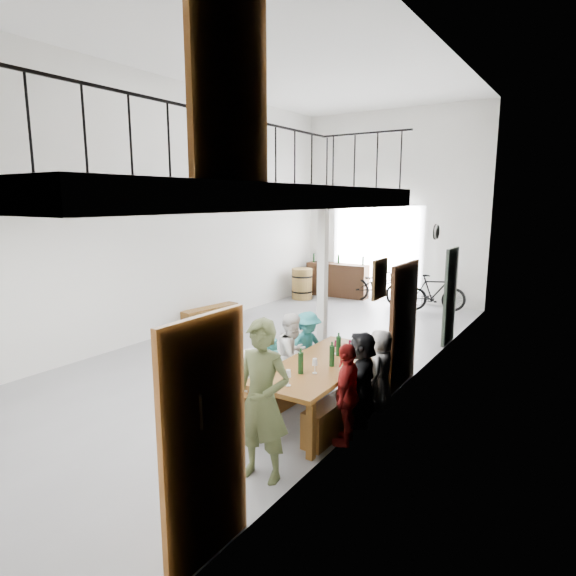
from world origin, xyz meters
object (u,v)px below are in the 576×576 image
Objects in this scene: serving_counter at (338,280)px; bicycle_near at (378,286)px; bench_inner at (281,389)px; side_bench at (210,316)px; tasting_table at (322,368)px; oak_barrel at (302,284)px; host_standing at (262,401)px.

serving_counter is 1.49m from bicycle_near.
bench_inner is 1.41× the size of side_bench.
oak_barrel is (-4.44, 6.74, -0.24)m from tasting_table.
host_standing is at bearing -61.09° from oak_barrel.
bench_inner is 1.13× the size of bicycle_near.
serving_counter is at bearing 115.03° from tasting_table.
oak_barrel is at bearing 121.33° from bench_inner.
tasting_table is at bearing -31.87° from side_bench.
host_standing is at bearing -152.11° from bicycle_near.
tasting_table is 1.27× the size of bicycle_near.
host_standing reaches higher than oak_barrel.
tasting_table is 1.65m from host_standing.
bench_inner is at bearing 177.69° from tasting_table.
bicycle_near is (2.17, 0.65, 0.04)m from oak_barrel.
tasting_table is 7.74m from bicycle_near.
serving_counter is at bearing 78.56° from side_bench.
bench_inner reaches higher than side_bench.
tasting_table is 2.62× the size of oak_barrel.
host_standing is 9.36m from bicycle_near.
tasting_table is 1.12× the size of bench_inner.
tasting_table is 1.58× the size of side_bench.
oak_barrel is at bearing 111.27° from host_standing.
tasting_table is 8.56m from serving_counter.
serving_counter is (0.97, 4.78, 0.29)m from side_bench.
bicycle_near is (-2.28, 7.39, -0.20)m from tasting_table.
bench_inner is (-0.70, 0.02, -0.46)m from tasting_table.
serving_counter reaches higher than bicycle_near.
bench_inner is at bearing -155.25° from bicycle_near.
serving_counter reaches higher than bench_inner.
host_standing reaches higher than bench_inner.
oak_barrel is at bearing -129.37° from serving_counter.
side_bench is at bearing 146.24° from bench_inner.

